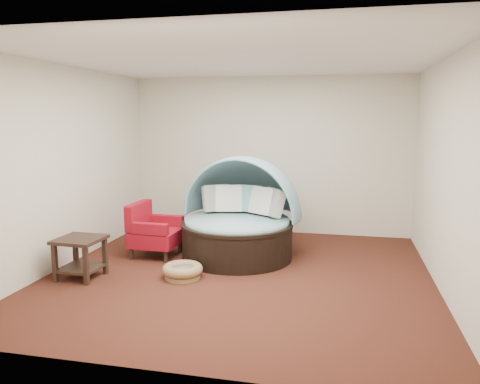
% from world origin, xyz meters
% --- Properties ---
extents(floor, '(5.00, 5.00, 0.00)m').
position_xyz_m(floor, '(0.00, 0.00, 0.00)').
color(floor, '#482114').
rests_on(floor, ground).
extents(wall_back, '(5.00, 0.00, 5.00)m').
position_xyz_m(wall_back, '(0.00, 2.50, 1.40)').
color(wall_back, beige).
rests_on(wall_back, floor).
extents(wall_front, '(5.00, 0.00, 5.00)m').
position_xyz_m(wall_front, '(0.00, -2.50, 1.40)').
color(wall_front, beige).
rests_on(wall_front, floor).
extents(wall_left, '(0.00, 5.00, 5.00)m').
position_xyz_m(wall_left, '(-2.50, 0.00, 1.40)').
color(wall_left, beige).
rests_on(wall_left, floor).
extents(wall_right, '(0.00, 5.00, 5.00)m').
position_xyz_m(wall_right, '(2.50, 0.00, 1.40)').
color(wall_right, beige).
rests_on(wall_right, floor).
extents(ceiling, '(5.00, 5.00, 0.00)m').
position_xyz_m(ceiling, '(0.00, 0.00, 2.80)').
color(ceiling, white).
rests_on(ceiling, wall_back).
extents(canopy_daybed, '(1.95, 1.90, 1.52)m').
position_xyz_m(canopy_daybed, '(-0.18, 0.84, 0.70)').
color(canopy_daybed, black).
rests_on(canopy_daybed, floor).
extents(pet_basket, '(0.68, 0.68, 0.18)m').
position_xyz_m(pet_basket, '(-0.70, -0.28, 0.10)').
color(pet_basket, brown).
rests_on(pet_basket, floor).
extents(red_armchair, '(0.72, 0.72, 0.81)m').
position_xyz_m(red_armchair, '(-1.48, 0.59, 0.37)').
color(red_armchair, black).
rests_on(red_armchair, floor).
extents(side_table, '(0.58, 0.58, 0.54)m').
position_xyz_m(side_table, '(-2.00, -0.56, 0.35)').
color(side_table, black).
rests_on(side_table, floor).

